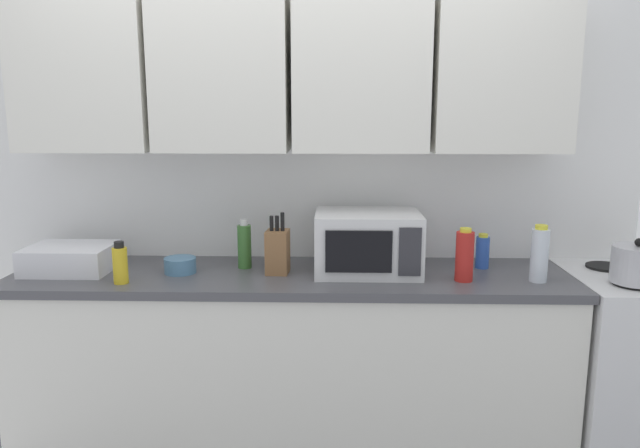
# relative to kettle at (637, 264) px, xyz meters

# --- Properties ---
(wall_back_with_cabinets) EXTENTS (3.44, 0.38, 2.60)m
(wall_back_with_cabinets) POSITION_rel_kettle_xyz_m (-1.50, 0.39, 0.59)
(wall_back_with_cabinets) COLOR white
(wall_back_with_cabinets) RESTS_ON ground_plane
(counter_run) EXTENTS (2.57, 0.63, 0.90)m
(counter_run) POSITION_rel_kettle_xyz_m (-1.50, 0.16, -0.54)
(counter_run) COLOR white
(counter_run) RESTS_ON ground_plane
(kettle) EXTENTS (0.21, 0.21, 0.19)m
(kettle) POSITION_rel_kettle_xyz_m (0.00, 0.00, 0.00)
(kettle) COLOR #B2B2B7
(kettle) RESTS_ON stove_range
(microwave) EXTENTS (0.48, 0.37, 0.28)m
(microwave) POSITION_rel_kettle_xyz_m (-1.14, 0.18, 0.05)
(microwave) COLOR silver
(microwave) RESTS_ON counter_run
(dish_rack) EXTENTS (0.38, 0.30, 0.12)m
(dish_rack) POSITION_rel_kettle_xyz_m (-2.53, 0.16, -0.03)
(dish_rack) COLOR silver
(dish_rack) RESTS_ON counter_run
(knife_block) EXTENTS (0.11, 0.13, 0.29)m
(knife_block) POSITION_rel_kettle_xyz_m (-1.56, 0.15, 0.01)
(knife_block) COLOR brown
(knife_block) RESTS_ON counter_run
(bottle_green_oil) EXTENTS (0.06, 0.06, 0.23)m
(bottle_green_oil) POSITION_rel_kettle_xyz_m (-1.72, 0.24, 0.02)
(bottle_green_oil) COLOR #386B2D
(bottle_green_oil) RESTS_ON counter_run
(bottle_blue_cleaner) EXTENTS (0.06, 0.06, 0.17)m
(bottle_blue_cleaner) POSITION_rel_kettle_xyz_m (-0.59, 0.27, -0.01)
(bottle_blue_cleaner) COLOR #2D56B7
(bottle_blue_cleaner) RESTS_ON counter_run
(bottle_clear_tall) EXTENTS (0.08, 0.08, 0.25)m
(bottle_clear_tall) POSITION_rel_kettle_xyz_m (-0.40, 0.04, 0.03)
(bottle_clear_tall) COLOR silver
(bottle_clear_tall) RESTS_ON counter_run
(bottle_yellow_mustard) EXTENTS (0.06, 0.06, 0.19)m
(bottle_yellow_mustard) POSITION_rel_kettle_xyz_m (-2.22, -0.03, -0.01)
(bottle_yellow_mustard) COLOR gold
(bottle_yellow_mustard) RESTS_ON counter_run
(bottle_red_sauce) EXTENTS (0.08, 0.08, 0.24)m
(bottle_red_sauce) POSITION_rel_kettle_xyz_m (-0.72, 0.05, 0.02)
(bottle_red_sauce) COLOR red
(bottle_red_sauce) RESTS_ON counter_run
(bowl_ceramic_small) EXTENTS (0.15, 0.15, 0.07)m
(bowl_ceramic_small) POSITION_rel_kettle_xyz_m (-2.01, 0.14, -0.06)
(bowl_ceramic_small) COLOR teal
(bowl_ceramic_small) RESTS_ON counter_run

